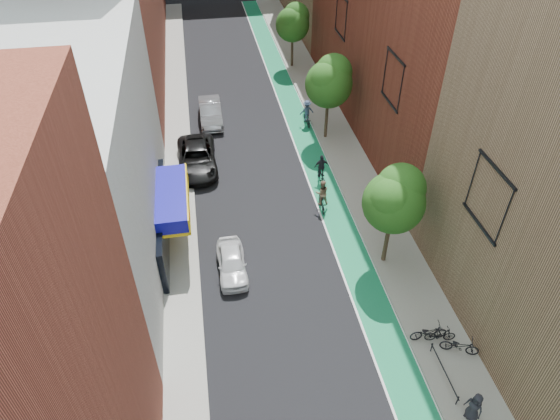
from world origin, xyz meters
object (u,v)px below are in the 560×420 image
cyclist_lane_mid (321,172)px  pedestrian (474,407)px  parked_car_silver (211,112)px  cyclist_lane_near (322,197)px  parked_car_black (197,158)px  cyclist_lane_far (307,114)px  parked_car_white (232,263)px

cyclist_lane_mid → pedestrian: 18.38m
parked_car_silver → cyclist_lane_near: (6.38, -12.87, 0.07)m
cyclist_lane_near → pedestrian: size_ratio=1.30×
parked_car_black → cyclist_lane_near: 9.95m
parked_car_silver → cyclist_lane_far: bearing=-13.7°
parked_car_white → pedestrian: size_ratio=2.39×
cyclist_lane_mid → parked_car_silver: bearing=-56.2°
parked_car_black → parked_car_silver: (1.42, 6.69, 0.00)m
parked_car_silver → cyclist_lane_near: cyclist_lane_near is taller
parked_car_silver → pedestrian: (9.32, -28.13, 0.14)m
parked_car_silver → pedestrian: pedestrian is taller
cyclist_lane_mid → cyclist_lane_far: (0.70, 8.01, 0.16)m
parked_car_black → cyclist_lane_mid: 9.08m
parked_car_white → cyclist_lane_mid: 10.42m
parked_car_black → pedestrian: (10.74, -21.44, 0.15)m
cyclist_lane_mid → cyclist_lane_near: bearing=75.0°
parked_car_black → parked_car_silver: bearing=78.0°
parked_car_white → cyclist_lane_mid: bearing=47.0°
cyclist_lane_far → pedestrian: 26.30m
parked_car_black → parked_car_silver: 6.84m
pedestrian → cyclist_lane_near: bearing=166.5°
parked_car_white → cyclist_lane_far: (7.75, 15.67, 0.26)m
parked_car_black → cyclist_lane_mid: cyclist_lane_mid is taller
parked_car_black → cyclist_lane_mid: size_ratio=2.86×
parked_car_black → pedestrian: size_ratio=3.61×
parked_car_black → cyclist_lane_near: (7.80, -6.18, 0.07)m
parked_car_silver → cyclist_lane_near: bearing=-63.7°
cyclist_lane_mid → pedestrian: bearing=95.2°
cyclist_lane_near → cyclist_lane_far: 11.08m
parked_car_white → cyclist_lane_near: (6.35, 4.68, 0.23)m
cyclist_lane_far → pedestrian: bearing=89.7°
parked_car_white → pedestrian: bearing=-49.1°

